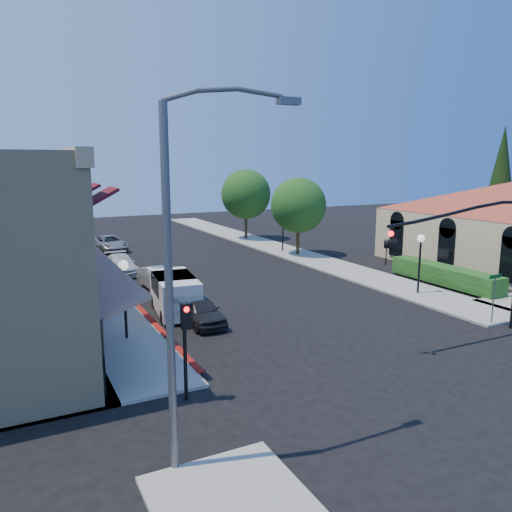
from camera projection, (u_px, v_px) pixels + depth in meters
name	position (u px, v px, depth m)	size (l,w,h in m)	color
ground	(404.00, 371.00, 18.56)	(120.00, 120.00, 0.00)	black
sidewalk_left	(69.00, 263.00, 38.37)	(3.50, 50.00, 0.12)	#9C998E
sidewalk_right	(269.00, 246.00, 46.11)	(3.50, 50.00, 0.12)	#9C998E
curb_red_strip	(163.00, 335.00, 22.52)	(0.25, 10.00, 0.06)	maroon
hedge	(444.00, 285.00, 31.63)	(1.40, 8.00, 1.10)	#184012
conifer_far	(501.00, 177.00, 45.57)	(3.20, 3.20, 11.00)	#2E2112
street_tree_a	(298.00, 205.00, 40.98)	(4.56, 4.56, 6.48)	#2E2112
street_tree_b	(246.00, 194.00, 49.69)	(4.94, 4.94, 7.02)	#2E2112
signal_mast_arm	(487.00, 246.00, 21.71)	(8.01, 0.39, 6.00)	black
secondary_signal	(185.00, 333.00, 15.82)	(0.28, 0.42, 3.32)	black
cobra_streetlight	(183.00, 265.00, 11.78)	(3.60, 0.25, 9.31)	#595B5E
street_name_sign	(494.00, 291.00, 23.49)	(0.80, 0.06, 2.50)	#595B5E
lamppost_left_near	(124.00, 279.00, 21.31)	(0.44, 0.44, 3.57)	black
lamppost_left_far	(79.00, 237.00, 33.60)	(0.44, 0.44, 3.57)	black
lamppost_right_near	(420.00, 249.00, 28.83)	(0.44, 0.44, 3.57)	black
lamppost_right_far	(283.00, 221.00, 42.87)	(0.44, 0.44, 3.57)	black
white_van	(175.00, 292.00, 25.47)	(2.45, 4.65, 1.97)	silver
parked_car_a	(201.00, 311.00, 23.92)	(1.53, 3.81, 1.30)	black
parked_car_b	(158.00, 279.00, 30.48)	(1.41, 4.04, 1.33)	gray
parked_car_c	(121.00, 264.00, 34.80)	(1.82, 4.47, 1.30)	silver
parked_car_d	(110.00, 243.00, 43.86)	(2.23, 4.84, 1.34)	gray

